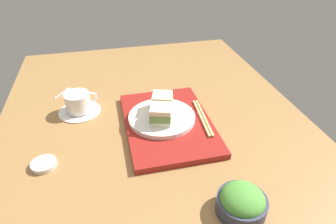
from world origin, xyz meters
TOP-DOWN VIEW (x-y plane):
  - ground_plane at (0.00, 0.00)cm, footprint 140.00×100.00cm
  - serving_tray at (-0.30, -3.71)cm, footprint 38.33×26.56cm
  - sandwich_plate at (1.22, -2.00)cm, footprint 21.11×21.11cm
  - sandwich_near at (-2.01, -1.08)cm, footprint 8.05×7.95cm
  - sandwich_far at (4.44, -2.92)cm, footprint 8.11×8.17cm
  - salad_bowl at (-35.38, -12.22)cm, footprint 11.32×11.32cm
  - chopsticks_pair at (-1.24, -14.84)cm, footprint 19.96×3.06cm
  - coffee_cup at (14.78, 23.81)cm, footprint 14.04×14.04cm
  - small_sauce_dish at (-10.07, 32.77)cm, footprint 6.76×6.76cm
  - teaspoon at (30.80, 29.35)cm, footprint 7.89×6.17cm

SIDE VIEW (x-z plane):
  - ground_plane at x=0.00cm, z-range -3.00..0.00cm
  - teaspoon at x=30.80cm, z-range -0.04..0.76cm
  - small_sauce_dish at x=-10.07cm, z-range 0.00..1.34cm
  - serving_tray at x=-0.30cm, z-range 0.00..1.91cm
  - chopsticks_pair at x=-1.24cm, z-range 1.91..2.61cm
  - sandwich_plate at x=1.22cm, z-range 1.91..3.37cm
  - salad_bowl at x=-35.38cm, z-range -0.34..6.37cm
  - coffee_cup at x=14.78cm, z-range -0.38..6.69cm
  - sandwich_near at x=-2.01cm, z-range 3.37..8.86cm
  - sandwich_far at x=4.44cm, z-range 3.37..9.12cm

